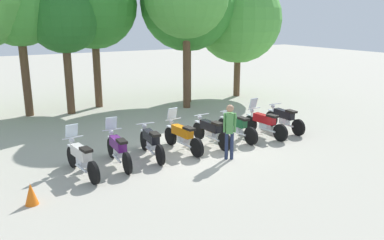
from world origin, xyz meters
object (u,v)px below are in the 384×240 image
Objects in this scene: tree_2 at (64,17)px; motorcycle_4 at (211,131)px; tree_6 at (239,20)px; traffic_cone at (31,194)px; motorcycle_7 at (284,118)px; motorcycle_2 at (151,142)px; motorcycle_0 at (81,157)px; tree_1 at (18,8)px; tree_3 at (93,5)px; motorcycle_6 at (264,123)px; motorcycle_1 at (118,149)px; tree_5 at (188,3)px; person_0 at (230,127)px; motorcycle_5 at (236,126)px; motorcycle_3 at (182,136)px.

motorcycle_4 is at bearing -65.63° from tree_2.
traffic_cone is (-12.16, -8.69, -3.96)m from tree_6.
motorcycle_2 is at bearing 92.64° from motorcycle_7.
motorcycle_0 is 0.34× the size of tree_1.
tree_3 reaches higher than motorcycle_4.
motorcycle_6 is 9.98m from tree_3.
motorcycle_1 is 10.54m from tree_5.
tree_3 reaches higher than tree_1.
tree_5 is at bearing -10.76° from motorcycle_6.
motorcycle_2 is 5.80m from motorcycle_7.
tree_5 is at bearing -166.10° from person_0.
motorcycle_0 and motorcycle_1 have the same top height.
traffic_cone is at bearing 101.56° from motorcycle_7.
motorcycle_5 is at bearing 14.57° from traffic_cone.
tree_2 is (-3.24, 7.16, 3.87)m from motorcycle_4.
tree_6 is at bearing -20.17° from motorcycle_7.
traffic_cone is at bearing 94.78° from motorcycle_6.
motorcycle_3 is (3.48, 0.47, 0.00)m from motorcycle_0.
motorcycle_2 is 1.24× the size of person_0.
tree_5 is (6.28, 7.14, 4.54)m from motorcycle_1.
motorcycle_4 is 3.98× the size of traffic_cone.
motorcycle_1 is 8.40m from tree_2.
motorcycle_7 is at bearing -110.44° from tree_6.
traffic_cone is at bearing 121.74° from motorcycle_0.
motorcycle_4 is at bearing 89.48° from motorcycle_5.
tree_3 is 12.80× the size of traffic_cone.
tree_1 is (-2.70, 7.78, 4.26)m from motorcycle_2.
motorcycle_6 is (1.16, -0.18, 0.01)m from motorcycle_5.
motorcycle_0 reaches higher than motorcycle_5.
tree_1 is at bearing 174.16° from tree_5.
tree_2 is (1.77, -0.48, -0.39)m from tree_1.
traffic_cone is (-1.14, -9.46, -4.49)m from tree_1.
motorcycle_6 is at bearing -86.74° from motorcycle_1.
tree_6 is (10.64, 7.42, 3.72)m from motorcycle_0.
motorcycle_1 is at bearing -102.15° from tree_3.
tree_3 is at bearing 15.44° from motorcycle_5.
tree_3 is at bearing -27.34° from motorcycle_0.
motorcycle_7 is 3.98× the size of traffic_cone.
motorcycle_7 is (2.32, 0.02, 0.00)m from motorcycle_5.
motorcycle_1 reaches higher than traffic_cone.
motorcycle_0 and motorcycle_3 have the same top height.
motorcycle_3 is 3.48m from motorcycle_6.
motorcycle_0 is 1.00× the size of motorcycle_3.
motorcycle_4 is at bearing 92.04° from motorcycle_7.
tree_2 is 0.91× the size of tree_6.
motorcycle_0 is at bearing -135.20° from tree_5.
motorcycle_5 is at bearing -103.67° from tree_5.
tree_1 is 0.87× the size of tree_5.
motorcycle_0 is 3.97× the size of traffic_cone.
motorcycle_4 is 10.09m from tree_1.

